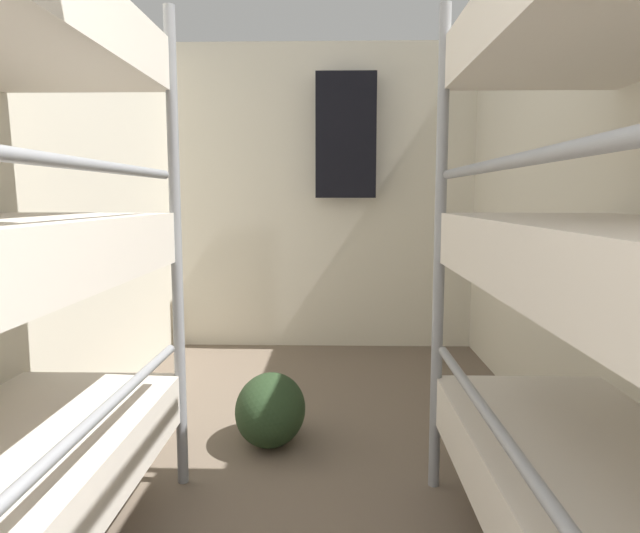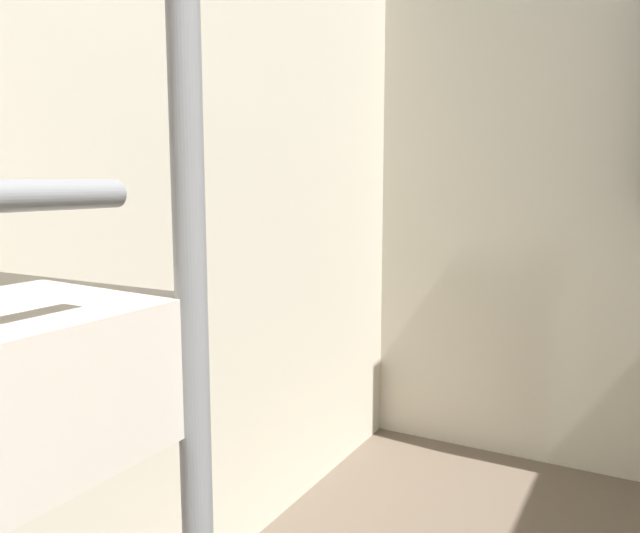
{
  "view_description": "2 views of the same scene",
  "coord_description": "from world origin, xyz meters",
  "views": [
    {
      "loc": [
        0.11,
        0.26,
        1.16
      ],
      "look_at": [
        0.05,
        2.64,
        0.87
      ],
      "focal_mm": 32.0,
      "sensor_mm": 36.0,
      "label": 1
    },
    {
      "loc": [
        0.04,
        1.82,
        1.25
      ],
      "look_at": [
        -0.7,
        3.15,
        1.04
      ],
      "focal_mm": 35.0,
      "sensor_mm": 36.0,
      "label": 2
    }
  ],
  "objects": []
}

